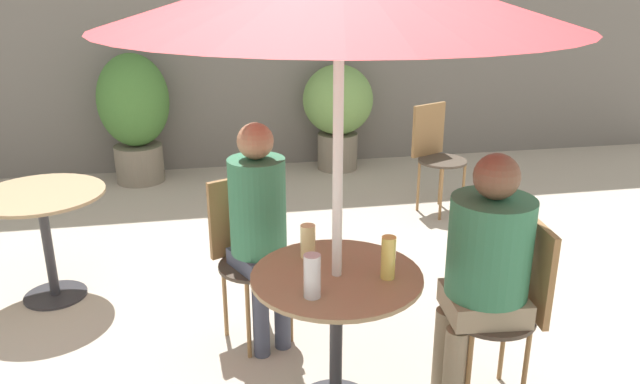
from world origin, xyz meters
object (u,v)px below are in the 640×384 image
object	(u,v)px
cafe_table_near	(336,305)
potted_plant_0	(134,111)
seated_person_1	(259,217)
beer_glass_2	(312,276)
bistro_chair_2	(435,148)
seated_person_0	(485,263)
bistro_chair_0	(513,297)
beer_glass_1	(308,241)
potted_plant_1	(338,108)
cafe_table_far	(43,216)
beer_glass_0	(388,258)
bistro_chair_1	(247,244)

from	to	relation	value
cafe_table_near	potted_plant_0	world-z (taller)	potted_plant_0
seated_person_1	beer_glass_2	xyz separation A→B (m)	(0.14, -0.79, 0.04)
bistro_chair_2	seated_person_0	size ratio (longest dim) A/B	0.74
seated_person_0	seated_person_1	world-z (taller)	seated_person_1
bistro_chair_0	potted_plant_0	bearing A→B (deg)	-146.67
bistro_chair_0	seated_person_0	bearing A→B (deg)	-90.00
cafe_table_near	potted_plant_0	bearing A→B (deg)	107.87
seated_person_0	beer_glass_1	distance (m)	0.81
bistro_chair_2	potted_plant_1	distance (m)	1.44
cafe_table_near	seated_person_1	xyz separation A→B (m)	(-0.29, 0.62, 0.21)
beer_glass_2	potted_plant_0	world-z (taller)	potted_plant_0
cafe_table_far	beer_glass_0	world-z (taller)	beer_glass_0
cafe_table_far	bistro_chair_0	xyz separation A→B (m)	(2.38, -1.47, 0.00)
cafe_table_far	bistro_chair_1	bearing A→B (deg)	-28.06
cafe_table_far	bistro_chair_0	world-z (taller)	bistro_chair_0
beer_glass_2	potted_plant_0	xyz separation A→B (m)	(-1.05, 3.88, -0.10)
bistro_chair_1	beer_glass_2	distance (m)	0.98
potted_plant_0	bistro_chair_2	bearing A→B (deg)	-26.13
beer_glass_1	bistro_chair_2	bearing A→B (deg)	56.44
cafe_table_near	beer_glass_1	bearing A→B (deg)	114.81
seated_person_0	potted_plant_1	xyz separation A→B (m)	(0.15, 3.82, -0.09)
cafe_table_far	bistro_chair_1	size ratio (longest dim) A/B	0.84
bistro_chair_2	beer_glass_2	xyz separation A→B (m)	(-1.53, -2.61, 0.25)
bistro_chair_2	beer_glass_0	world-z (taller)	bistro_chair_2
seated_person_1	beer_glass_1	bearing A→B (deg)	-90.02
beer_glass_1	seated_person_1	bearing A→B (deg)	114.76
bistro_chair_0	potted_plant_1	world-z (taller)	potted_plant_1
seated_person_1	bistro_chair_0	bearing A→B (deg)	-56.76
seated_person_1	cafe_table_far	bearing A→B (deg)	123.71
cafe_table_near	cafe_table_far	size ratio (longest dim) A/B	1.00
bistro_chair_2	beer_glass_2	distance (m)	3.04
seated_person_1	potted_plant_0	xyz separation A→B (m)	(-0.91, 3.09, -0.05)
cafe_table_far	bistro_chair_1	xyz separation A→B (m)	(1.21, -0.64, 0.00)
bistro_chair_1	beer_glass_0	world-z (taller)	bistro_chair_1
beer_glass_2	cafe_table_near	bearing A→B (deg)	51.09
cafe_table_near	beer_glass_1	xyz separation A→B (m)	(-0.09, 0.20, 0.24)
beer_glass_2	potted_plant_1	distance (m)	4.05
beer_glass_2	bistro_chair_1	bearing A→B (deg)	102.50
beer_glass_0	beer_glass_1	distance (m)	0.41
bistro_chair_1	bistro_chair_2	distance (m)	2.42
bistro_chair_0	potted_plant_0	distance (m)	4.29
bistro_chair_1	bistro_chair_2	size ratio (longest dim) A/B	1.00
beer_glass_2	seated_person_1	bearing A→B (deg)	100.27
cafe_table_far	seated_person_1	bearing A→B (deg)	-31.51
bistro_chair_2	seated_person_1	size ratio (longest dim) A/B	0.73
seated_person_0	seated_person_1	bearing A→B (deg)	-120.10
bistro_chair_0	bistro_chair_2	distance (m)	2.58
cafe_table_far	seated_person_0	distance (m)	2.67
seated_person_0	seated_person_1	xyz separation A→B (m)	(-0.96, 0.68, 0.02)
bistro_chair_1	cafe_table_near	bearing A→B (deg)	-90.00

